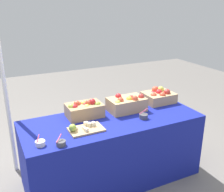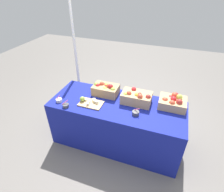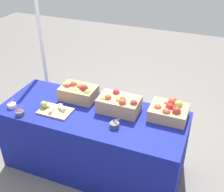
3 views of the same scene
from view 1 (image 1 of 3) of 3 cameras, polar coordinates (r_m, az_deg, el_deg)
The scene contains 10 objects.
ground_plane at distance 3.19m, azimuth 0.05°, elevation -17.07°, with size 10.00×10.00×0.00m, color slate.
table at distance 2.98m, azimuth 0.05°, elevation -11.37°, with size 1.90×0.76×0.74m, color navy.
apple_crate_left at distance 3.29m, azimuth 9.99°, elevation -0.00°, with size 0.36×0.29×0.17m.
apple_crate_middle at distance 2.98m, azimuth 3.19°, elevation -1.66°, with size 0.41×0.26×0.19m.
apple_crate_right at distance 2.84m, azimuth -6.01°, elevation -2.84°, with size 0.38×0.25×0.19m.
cutting_board_front at distance 2.56m, azimuth -6.12°, elevation -7.00°, with size 0.33×0.21×0.09m.
sample_bowl_near at distance 2.34m, azimuth -10.96°, elevation -9.96°, with size 0.09×0.09×0.09m.
sample_bowl_mid at distance 2.38m, azimuth -15.23°, elevation -9.80°, with size 0.09×0.09×0.09m.
sample_bowl_far at distance 2.82m, azimuth 6.83°, elevation -4.36°, with size 0.10×0.09×0.11m.
tent_pole at distance 3.09m, azimuth -22.04°, elevation 0.83°, with size 0.04×0.04×1.97m, color white.
Camera 1 is at (-1.12, -2.29, 1.91)m, focal length 42.35 mm.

